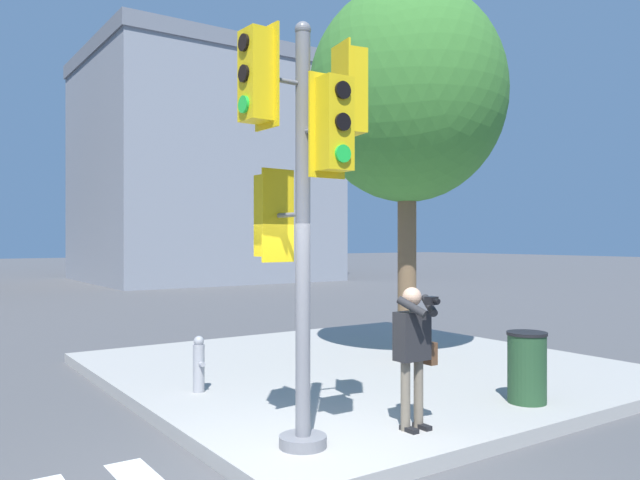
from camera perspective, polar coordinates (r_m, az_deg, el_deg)
sidewalk_corner at (r=11.01m, az=3.83°, el=-11.73°), size 8.00×8.00×0.18m
traffic_signal_pole at (r=6.48m, az=-1.56°, el=6.22°), size 1.45×1.45×4.42m
person_photographer at (r=7.27m, az=8.58°, el=-9.42°), size 0.58×0.54×1.61m
street_tree at (r=11.59m, az=7.96°, el=13.00°), size 3.54×3.54×6.73m
fire_hydrant at (r=9.14m, az=-11.02°, el=-11.09°), size 0.16×0.22×0.79m
trash_bin at (r=8.84m, az=18.40°, el=-10.97°), size 0.53×0.53×0.93m
building_right at (r=37.46m, az=-10.73°, el=6.33°), size 12.91×11.73×12.86m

